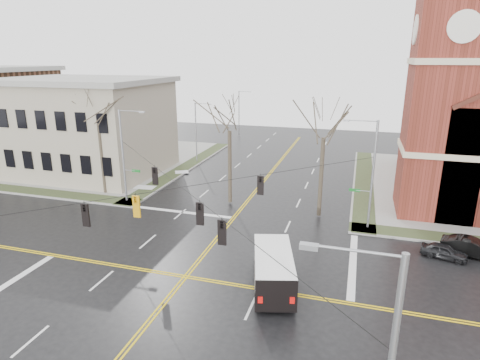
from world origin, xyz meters
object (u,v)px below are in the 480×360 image
(cargo_van, at_px, (273,266))
(tree_ne, at_px, (324,132))
(signal_pole_ne, at_px, (371,172))
(parked_car_a, at_px, (444,251))
(tree_nw_far, at_px, (98,118))
(tree_nw_near, at_px, (229,126))
(streetlight_north_a, at_px, (197,130))
(parked_car_b, at_px, (471,247))
(streetlight_north_b, at_px, (240,111))
(signal_pole_nw, at_px, (124,153))

(cargo_van, xyz_separation_m, tree_ne, (1.57, 12.40, 6.37))
(signal_pole_ne, bearing_deg, parked_car_a, -35.16)
(tree_nw_far, xyz_separation_m, tree_nw_near, (13.53, 0.96, -0.31))
(streetlight_north_a, height_order, tree_ne, tree_ne)
(parked_car_b, bearing_deg, tree_nw_far, 99.21)
(signal_pole_ne, xyz_separation_m, parked_car_b, (7.31, -2.90, -4.29))
(streetlight_north_b, relative_size, cargo_van, 1.25)
(signal_pole_ne, relative_size, parked_car_a, 2.90)
(signal_pole_nw, distance_m, tree_nw_near, 10.53)
(streetlight_north_b, xyz_separation_m, parked_car_b, (29.28, -39.40, -3.80))
(parked_car_a, height_order, tree_nw_near, tree_nw_near)
(streetlight_north_b, distance_m, cargo_van, 50.23)
(signal_pole_ne, height_order, signal_pole_nw, same)
(parked_car_a, bearing_deg, tree_nw_near, 85.49)
(signal_pole_ne, height_order, tree_nw_far, tree_nw_far)
(signal_pole_ne, xyz_separation_m, parked_car_a, (5.39, -3.80, -4.42))
(tree_nw_far, xyz_separation_m, tree_ne, (22.29, -0.02, -0.27))
(cargo_van, xyz_separation_m, tree_nw_near, (-7.18, 13.38, 6.32))
(signal_pole_nw, xyz_separation_m, streetlight_north_b, (0.67, 36.50, -0.48))
(streetlight_north_a, height_order, cargo_van, streetlight_north_a)
(streetlight_north_b, distance_m, parked_car_b, 49.24)
(streetlight_north_b, bearing_deg, tree_nw_far, -97.08)
(signal_pole_nw, relative_size, tree_nw_far, 0.82)
(parked_car_b, bearing_deg, signal_pole_nw, 101.19)
(signal_pole_nw, bearing_deg, parked_car_a, -7.72)
(signal_pole_nw, bearing_deg, streetlight_north_b, 88.95)
(parked_car_b, bearing_deg, tree_ne, 85.45)
(tree_nw_far, bearing_deg, streetlight_north_a, 73.81)
(signal_pole_ne, bearing_deg, parked_car_b, -21.64)
(signal_pole_nw, xyz_separation_m, cargo_van, (17.04, -10.89, -3.59))
(streetlight_north_b, distance_m, parked_car_a, 48.87)
(signal_pole_ne, distance_m, parked_car_b, 8.95)
(streetlight_north_a, distance_m, tree_ne, 23.60)
(signal_pole_ne, height_order, streetlight_north_a, signal_pole_ne)
(signal_pole_nw, relative_size, parked_car_b, 2.23)
(parked_car_a, xyz_separation_m, tree_nw_near, (-18.18, 6.29, 7.15))
(signal_pole_ne, bearing_deg, cargo_van, -117.25)
(tree_nw_far, bearing_deg, parked_car_b, -7.51)
(signal_pole_nw, distance_m, streetlight_north_a, 16.52)
(signal_pole_nw, relative_size, tree_ne, 0.84)
(cargo_van, bearing_deg, parked_car_a, 17.61)
(streetlight_north_b, distance_m, tree_ne, 39.45)
(streetlight_north_b, height_order, tree_nw_far, tree_nw_far)
(tree_nw_far, bearing_deg, signal_pole_nw, -22.66)
(cargo_van, xyz_separation_m, tree_nw_far, (-20.71, 12.42, 6.63))
(streetlight_north_a, xyz_separation_m, streetlight_north_b, (0.00, 20.00, 0.00))
(signal_pole_ne, relative_size, signal_pole_nw, 1.00)
(tree_nw_far, bearing_deg, signal_pole_ne, -3.34)
(parked_car_b, bearing_deg, cargo_van, 138.46)
(tree_nw_far, relative_size, tree_nw_near, 1.04)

